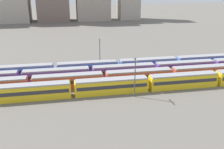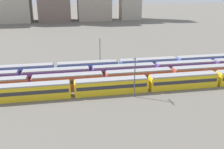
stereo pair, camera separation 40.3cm
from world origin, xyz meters
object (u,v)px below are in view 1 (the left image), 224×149
object	(u,v)px
train_track_0	(148,83)
train_track_3	(88,68)
train_track_2	(155,69)
catenary_pole_0	(135,75)
catenary_pole_1	(100,53)
train_track_1	(139,76)

from	to	relation	value
train_track_0	train_track_3	world-z (taller)	same
train_track_2	catenary_pole_0	world-z (taller)	catenary_pole_0
train_track_3	train_track_2	bearing A→B (deg)	-15.08
train_track_3	catenary_pole_0	distance (m)	21.25
train_track_2	catenary_pole_0	distance (m)	17.35
catenary_pole_1	train_track_3	bearing A→B (deg)	-143.85
train_track_2	catenary_pole_1	bearing A→B (deg)	151.34
train_track_3	catenary_pole_0	size ratio (longest dim) A/B	9.67
train_track_1	catenary_pole_1	bearing A→B (deg)	122.62
train_track_0	train_track_1	world-z (taller)	same
train_track_0	train_track_3	distance (m)	20.75
train_track_2	train_track_3	size ratio (longest dim) A/B	1.20
train_track_1	train_track_0	bearing A→B (deg)	-80.39
catenary_pole_0	train_track_0	bearing A→B (deg)	35.76
train_track_0	train_track_3	bearing A→B (deg)	131.25
train_track_2	train_track_3	distance (m)	19.98
train_track_1	train_track_2	distance (m)	8.32
train_track_3	catenary_pole_1	size ratio (longest dim) A/B	9.38
train_track_1	train_track_2	xyz separation A→B (m)	(6.49, 5.20, 0.00)
train_track_1	train_track_3	bearing A→B (deg)	140.91
train_track_2	catenary_pole_1	xyz separation A→B (m)	(-15.11, 8.26, 3.63)
train_track_2	catenary_pole_0	size ratio (longest dim) A/B	11.63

